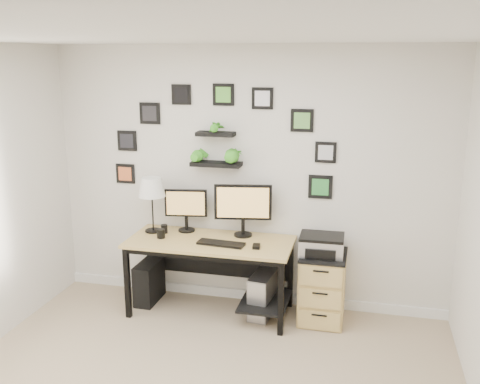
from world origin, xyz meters
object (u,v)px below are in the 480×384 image
(pc_tower_grey, at_px, (263,294))
(pc_tower_black, at_px, (149,282))
(table_lamp, at_px, (152,188))
(file_cabinet, at_px, (322,287))
(printer, at_px, (322,245))
(monitor_right, at_px, (243,206))
(mug, at_px, (161,234))
(desk, at_px, (215,251))
(monitor_left, at_px, (186,207))

(pc_tower_grey, bearing_deg, pc_tower_black, 178.42)
(table_lamp, bearing_deg, file_cabinet, -1.23)
(pc_tower_grey, height_order, printer, printer)
(printer, bearing_deg, pc_tower_grey, -176.75)
(monitor_right, bearing_deg, pc_tower_black, -172.97)
(mug, xyz_separation_m, file_cabinet, (1.58, 0.14, -0.46))
(file_cabinet, bearing_deg, desk, -176.83)
(monitor_left, distance_m, monitor_right, 0.60)
(table_lamp, bearing_deg, pc_tower_black, -138.90)
(monitor_left, bearing_deg, table_lamp, -165.24)
(pc_tower_black, bearing_deg, mug, -31.17)
(table_lamp, xyz_separation_m, pc_tower_grey, (1.16, -0.08, -0.99))
(pc_tower_black, bearing_deg, monitor_left, 20.03)
(monitor_left, bearing_deg, mug, -124.03)
(monitor_left, height_order, monitor_right, monitor_right)
(mug, distance_m, pc_tower_grey, 1.17)
(mug, bearing_deg, printer, 4.59)
(mug, bearing_deg, pc_tower_black, 148.01)
(monitor_right, distance_m, pc_tower_grey, 0.89)
(table_lamp, height_order, printer, table_lamp)
(monitor_right, relative_size, table_lamp, 1.00)
(monitor_left, distance_m, file_cabinet, 1.56)
(desk, xyz_separation_m, pc_tower_black, (-0.73, 0.05, -0.41))
(file_cabinet, relative_size, printer, 1.62)
(monitor_right, bearing_deg, printer, -8.82)
(table_lamp, xyz_separation_m, pc_tower_black, (-0.05, -0.05, -0.99))
(printer, bearing_deg, mug, -175.41)
(monitor_left, relative_size, mug, 4.84)
(monitor_right, height_order, table_lamp, table_lamp)
(monitor_right, xyz_separation_m, pc_tower_grey, (0.24, -0.15, -0.85))
(desk, distance_m, monitor_right, 0.53)
(printer, bearing_deg, monitor_left, 174.45)
(printer, bearing_deg, monitor_right, 171.18)
(pc_tower_black, height_order, file_cabinet, file_cabinet)
(file_cabinet, distance_m, printer, 0.43)
(monitor_left, xyz_separation_m, table_lamp, (-0.33, -0.09, 0.19))
(desk, distance_m, table_lamp, 0.89)
(mug, height_order, pc_tower_grey, mug)
(monitor_right, relative_size, pc_tower_black, 1.32)
(file_cabinet, bearing_deg, monitor_left, 174.99)
(mug, height_order, printer, printer)
(table_lamp, relative_size, mug, 6.22)
(mug, bearing_deg, table_lamp, 131.01)
(file_cabinet, bearing_deg, printer, -152.59)
(monitor_right, height_order, file_cabinet, monitor_right)
(mug, relative_size, file_cabinet, 0.13)
(pc_tower_black, height_order, pc_tower_grey, pc_tower_grey)
(pc_tower_grey, bearing_deg, printer, 3.25)
(mug, distance_m, pc_tower_black, 0.63)
(desk, bearing_deg, mug, -171.57)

